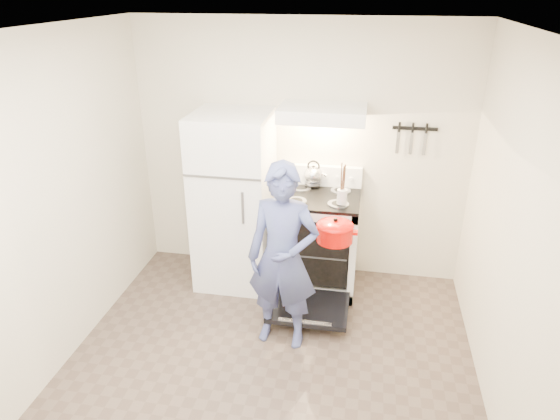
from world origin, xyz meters
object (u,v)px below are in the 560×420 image
object	(u,v)px
refrigerator	(234,201)
dutch_oven	(335,233)
stove_body	(317,243)
person	(283,258)
tea_kettle	(313,174)

from	to	relation	value
refrigerator	dutch_oven	bearing A→B (deg)	-28.05
dutch_oven	refrigerator	bearing A→B (deg)	151.95
stove_body	person	world-z (taller)	person
refrigerator	tea_kettle	world-z (taller)	refrigerator
person	dutch_oven	bearing A→B (deg)	46.35
refrigerator	person	world-z (taller)	refrigerator
tea_kettle	refrigerator	bearing A→B (deg)	-161.39
tea_kettle	dutch_oven	size ratio (longest dim) A/B	0.72
refrigerator	dutch_oven	size ratio (longest dim) A/B	4.56
tea_kettle	stove_body	bearing A→B (deg)	-69.43
dutch_oven	tea_kettle	bearing A→B (deg)	109.67
person	stove_body	bearing A→B (deg)	83.45
refrigerator	dutch_oven	distance (m)	1.14
refrigerator	tea_kettle	bearing A→B (deg)	18.61
person	dutch_oven	xyz separation A→B (m)	(0.38, 0.33, 0.09)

